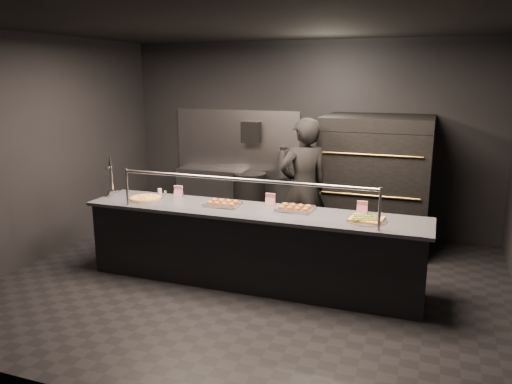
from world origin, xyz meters
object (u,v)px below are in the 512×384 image
at_px(beer_tap, 112,184).
at_px(slider_tray_a, 223,203).
at_px(service_counter, 252,246).
at_px(fire_extinguisher, 283,163).
at_px(trash_bin, 250,200).
at_px(round_pizza, 145,198).
at_px(worker, 303,189).
at_px(prep_shelf, 212,195).
at_px(slider_tray_b, 295,208).
at_px(pizza_oven, 375,182).
at_px(towel_dispenser, 251,132).
at_px(square_pizza, 366,219).

bearing_deg(beer_tap, slider_tray_a, 1.99).
xyz_separation_m(service_counter, slider_tray_a, (-0.40, 0.06, 0.48)).
distance_m(fire_extinguisher, trash_bin, 0.82).
bearing_deg(round_pizza, worker, 31.58).
xyz_separation_m(fire_extinguisher, worker, (0.69, -1.29, -0.10)).
distance_m(prep_shelf, slider_tray_a, 2.60).
xyz_separation_m(beer_tap, slider_tray_b, (2.44, 0.14, -0.13)).
bearing_deg(service_counter, pizza_oven, 57.73).
distance_m(fire_extinguisher, slider_tray_b, 2.40).
relative_size(pizza_oven, fire_extinguisher, 3.78).
distance_m(trash_bin, worker, 1.71).
distance_m(service_counter, slider_tray_b, 0.70).
bearing_deg(towel_dispenser, round_pizza, -103.01).
xyz_separation_m(service_counter, slider_tray_b, (0.49, 0.15, 0.48)).
distance_m(pizza_oven, prep_shelf, 2.88).
height_order(fire_extinguisher, beer_tap, beer_tap).
bearing_deg(prep_shelf, fire_extinguisher, 3.66).
relative_size(prep_shelf, slider_tray_a, 2.73).
bearing_deg(pizza_oven, prep_shelf, 171.46).
xyz_separation_m(fire_extinguisher, slider_tray_b, (0.84, -2.25, -0.11)).
xyz_separation_m(beer_tap, round_pizza, (0.50, -0.00, -0.14)).
bearing_deg(slider_tray_b, fire_extinguisher, 110.47).
bearing_deg(pizza_oven, round_pizza, -144.50).
bearing_deg(towel_dispenser, service_counter, -69.37).
height_order(pizza_oven, square_pizza, pizza_oven).
height_order(towel_dispenser, worker, worker).
xyz_separation_m(slider_tray_b, trash_bin, (-1.35, 2.06, -0.50)).
bearing_deg(slider_tray_a, towel_dispenser, 102.20).
xyz_separation_m(square_pizza, worker, (-1.00, 1.12, 0.02)).
xyz_separation_m(towel_dispenser, trash_bin, (0.04, -0.18, -1.10)).
xyz_separation_m(towel_dispenser, square_pizza, (2.24, -2.40, -0.61)).
relative_size(service_counter, square_pizza, 9.30).
bearing_deg(prep_shelf, beer_tap, -98.62).
relative_size(service_counter, towel_dispenser, 11.71).
bearing_deg(round_pizza, beer_tap, 179.92).
bearing_deg(square_pizza, beer_tap, 179.68).
distance_m(square_pizza, worker, 1.50).
height_order(prep_shelf, towel_dispenser, towel_dispenser).
height_order(service_counter, round_pizza, service_counter).
bearing_deg(slider_tray_b, service_counter, -162.92).
xyz_separation_m(service_counter, square_pizza, (1.34, -0.01, 0.47)).
xyz_separation_m(service_counter, towel_dispenser, (-0.90, 2.39, 1.09)).
xyz_separation_m(round_pizza, worker, (1.79, 1.10, 0.03)).
distance_m(service_counter, worker, 1.26).
bearing_deg(slider_tray_a, beer_tap, -178.01).
height_order(square_pizza, worker, worker).
xyz_separation_m(towel_dispenser, slider_tray_a, (0.50, -2.33, -0.61)).
bearing_deg(service_counter, slider_tray_a, 170.74).
relative_size(square_pizza, worker, 0.23).
bearing_deg(beer_tap, round_pizza, -0.08).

